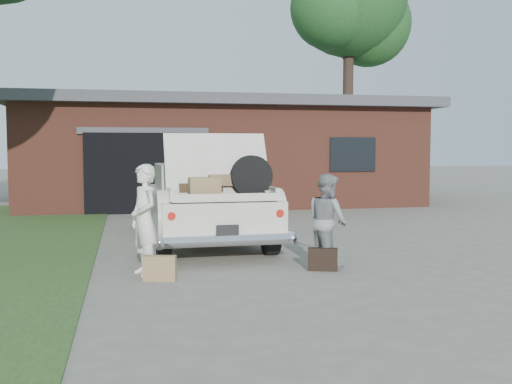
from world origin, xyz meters
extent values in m
plane|color=gray|center=(0.00, 0.00, 0.00)|extent=(90.00, 90.00, 0.00)
cube|color=brown|center=(1.00, 11.50, 1.50)|extent=(12.00, 7.00, 3.00)
cube|color=#4C4C51|center=(1.00, 11.50, 3.15)|extent=(12.80, 7.80, 0.30)
cube|color=black|center=(-1.50, 8.05, 1.10)|extent=(3.20, 0.30, 2.20)
cube|color=#4C4C51|center=(-1.50, 7.98, 2.25)|extent=(3.50, 0.12, 0.18)
cube|color=black|center=(4.50, 7.98, 1.60)|extent=(1.40, 0.08, 1.00)
cylinder|color=#38281E|center=(7.27, 15.66, 3.22)|extent=(0.44, 0.44, 6.44)
sphere|color=#275824|center=(8.37, 16.14, 7.12)|extent=(3.64, 3.64, 3.64)
sphere|color=#275824|center=(6.30, 15.05, 7.47)|extent=(3.40, 3.40, 3.40)
cube|color=silver|center=(-0.55, 2.82, 0.63)|extent=(1.99, 5.08, 0.66)
cube|color=#B0B09B|center=(-0.56, 3.13, 1.21)|extent=(1.70, 2.05, 0.53)
cube|color=black|center=(-0.57, 4.09, 1.19)|extent=(1.57, 0.10, 0.44)
cube|color=black|center=(-0.54, 2.17, 1.19)|extent=(1.57, 0.10, 0.44)
cylinder|color=black|center=(-1.42, 1.09, 0.33)|extent=(0.23, 0.67, 0.67)
cylinder|color=black|center=(0.36, 1.12, 0.33)|extent=(0.23, 0.67, 0.67)
cylinder|color=black|center=(-1.47, 4.53, 0.33)|extent=(0.23, 0.67, 0.67)
cylinder|color=black|center=(0.31, 4.55, 0.33)|extent=(0.23, 0.67, 0.67)
cylinder|color=silver|center=(-0.52, 0.25, 0.40)|extent=(2.07, 0.21, 0.18)
cylinder|color=#A5140F|center=(-1.35, 0.30, 0.79)|extent=(0.12, 0.10, 0.12)
cylinder|color=#A5140F|center=(0.31, 0.33, 0.79)|extent=(0.12, 0.10, 0.12)
cube|color=black|center=(-0.52, 0.23, 0.56)|extent=(0.34, 0.03, 0.17)
cube|color=black|center=(-0.53, 0.90, 0.98)|extent=(1.58, 1.13, 0.04)
cube|color=silver|center=(-1.33, 0.89, 1.08)|extent=(0.08, 1.11, 0.18)
cube|color=silver|center=(0.28, 0.91, 1.08)|extent=(0.08, 1.11, 0.18)
cube|color=silver|center=(-0.52, 0.35, 1.04)|extent=(1.62, 0.08, 0.12)
cube|color=silver|center=(-0.53, 1.18, 1.51)|extent=(1.71, 0.61, 1.04)
cube|color=#442E1D|center=(-0.82, 1.15, 1.11)|extent=(0.71, 0.46, 0.23)
cube|color=#987B4D|center=(-0.80, 0.72, 1.17)|extent=(0.48, 0.32, 0.33)
cube|color=black|center=(-0.55, 1.18, 1.09)|extent=(0.55, 0.37, 0.17)
cube|color=#8D6747|center=(-0.44, 1.03, 1.27)|extent=(0.51, 0.34, 0.18)
cylinder|color=black|center=(-0.02, 0.86, 1.34)|extent=(0.68, 0.17, 0.67)
imported|color=silver|center=(-1.75, -0.04, 0.78)|extent=(0.57, 0.67, 1.57)
imported|color=gray|center=(0.96, -0.06, 0.71)|extent=(0.69, 0.80, 1.41)
cube|color=#9D7C4F|center=(-1.57, -0.49, 0.17)|extent=(0.46, 0.25, 0.34)
cube|color=black|center=(0.80, -0.32, 0.17)|extent=(0.45, 0.27, 0.33)
camera|label=1|loc=(-1.99, -8.55, 1.79)|focal=42.00mm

